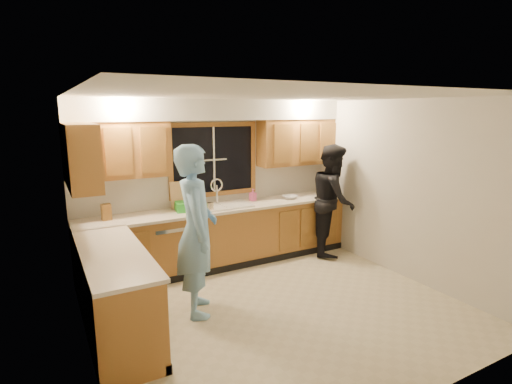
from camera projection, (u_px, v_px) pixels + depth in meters
floor at (278, 308)px, 4.82m from camera, size 4.20×4.20×0.00m
ceiling at (280, 96)px, 4.32m from camera, size 4.20×4.20×0.00m
wall_back at (214, 182)px, 6.20m from camera, size 4.20×0.00×4.20m
wall_left at (80, 234)px, 3.58m from camera, size 0.00×3.80×3.80m
wall_right at (406, 190)px, 5.57m from camera, size 0.00×3.80×3.80m
base_cabinets_back at (223, 237)px, 6.11m from camera, size 4.20×0.60×0.88m
base_cabinets_left at (115, 295)px, 4.19m from camera, size 0.60×1.90×0.88m
countertop_back at (223, 208)px, 6.00m from camera, size 4.20×0.63×0.04m
countertop_left at (113, 253)px, 4.10m from camera, size 0.63×1.90×0.04m
upper_cabinets_left at (118, 150)px, 5.27m from camera, size 1.35×0.33×0.75m
upper_cabinets_right at (296, 142)px, 6.62m from camera, size 1.35×0.33×0.75m
upper_cabinets_return at (82, 157)px, 4.51m from camera, size 0.33×0.90×0.75m
soffit at (217, 110)px, 5.83m from camera, size 4.20×0.35×0.30m
window_frame at (214, 160)px, 6.13m from camera, size 1.44×0.03×1.14m
sink at (222, 210)px, 6.03m from camera, size 0.86×0.52×0.57m
dishwasher at (169, 248)px, 5.71m from camera, size 0.60×0.56×0.82m
stove at (126, 319)px, 3.69m from camera, size 0.58×0.75×0.90m
man at (196, 231)px, 4.56m from camera, size 0.67×0.83×1.98m
woman at (333, 200)px, 6.54m from camera, size 1.09×1.12×1.82m
knife_block at (106, 212)px, 5.25m from camera, size 0.13×0.11×0.22m
cutting_board at (181, 195)px, 5.88m from camera, size 0.30×0.11×0.40m
dish_crate at (186, 206)px, 5.75m from camera, size 0.32×0.30×0.13m
soap_bottle at (253, 195)px, 6.39m from camera, size 0.11×0.11×0.19m
bowl at (290, 197)px, 6.54m from camera, size 0.27×0.27×0.06m
can_left at (209, 207)px, 5.71m from camera, size 0.08×0.08×0.13m
can_right at (212, 207)px, 5.72m from camera, size 0.09×0.09×0.13m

